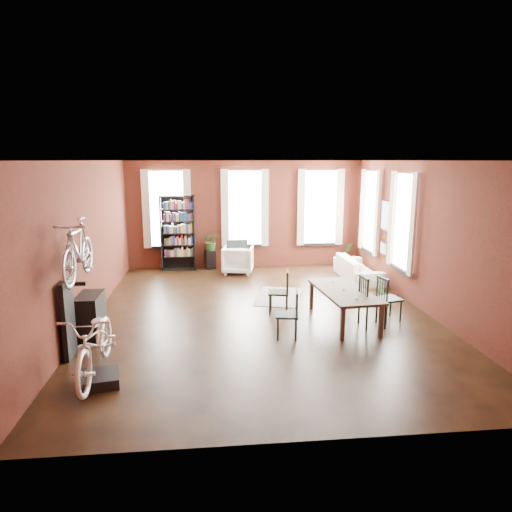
{
  "coord_description": "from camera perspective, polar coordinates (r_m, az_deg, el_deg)",
  "views": [
    {
      "loc": [
        -1.05,
        -9.16,
        3.21
      ],
      "look_at": [
        -0.06,
        0.6,
        1.14
      ],
      "focal_mm": 32.0,
      "sensor_mm": 36.0,
      "label": 1
    }
  ],
  "objects": [
    {
      "name": "dining_chair_c",
      "position": [
        9.21,
        14.36,
        -5.53
      ],
      "size": [
        0.5,
        0.5,
        1.01
      ],
      "primitive_type": "cube",
      "rotation": [
        0.0,
        0.0,
        1.65
      ],
      "color": "black",
      "rests_on": "ground"
    },
    {
      "name": "bicycle_hung",
      "position": [
        7.73,
        -21.53,
        3.07
      ],
      "size": [
        0.47,
        1.0,
        1.66
      ],
      "primitive_type": "imported",
      "color": "#A5A8AD",
      "rests_on": "bike_wall_rack"
    },
    {
      "name": "dining_chair_b",
      "position": [
        9.7,
        2.85,
        -4.53
      ],
      "size": [
        0.51,
        0.51,
        0.93
      ],
      "primitive_type": "cube",
      "rotation": [
        0.0,
        0.0,
        -1.77
      ],
      "color": "black",
      "rests_on": "ground"
    },
    {
      "name": "dining_table",
      "position": [
        9.37,
        10.85,
        -6.19
      ],
      "size": [
        1.06,
        2.03,
        0.67
      ],
      "primitive_type": "cube",
      "rotation": [
        0.0,
        0.0,
        0.09
      ],
      "color": "#47382A",
      "rests_on": "ground"
    },
    {
      "name": "striped_rug",
      "position": [
        10.97,
        2.89,
        -5.09
      ],
      "size": [
        1.4,
        1.81,
        0.01
      ],
      "primitive_type": "cube",
      "rotation": [
        0.0,
        0.0,
        -0.27
      ],
      "color": "black",
      "rests_on": "ground"
    },
    {
      "name": "bookshelf",
      "position": [
        13.66,
        -9.74,
        2.85
      ],
      "size": [
        1.0,
        0.32,
        2.2
      ],
      "primitive_type": "cube",
      "color": "black",
      "rests_on": "ground"
    },
    {
      "name": "console_table",
      "position": [
        9.01,
        -19.97,
        -7.01
      ],
      "size": [
        0.4,
        0.8,
        0.8
      ],
      "primitive_type": "cube",
      "color": "black",
      "rests_on": "ground"
    },
    {
      "name": "room",
      "position": [
        9.92,
        1.76,
        5.7
      ],
      "size": [
        9.0,
        9.04,
        3.22
      ],
      "color": "black",
      "rests_on": "ground"
    },
    {
      "name": "dining_chair_d",
      "position": [
        9.68,
        16.31,
        -5.13
      ],
      "size": [
        0.51,
        0.51,
        0.91
      ],
      "primitive_type": "cube",
      "rotation": [
        0.0,
        0.0,
        1.81
      ],
      "color": "#173231",
      "rests_on": "ground"
    },
    {
      "name": "bicycle_floor",
      "position": [
        6.85,
        -19.67,
        -6.61
      ],
      "size": [
        0.67,
        1.01,
        1.91
      ],
      "primitive_type": "imported",
      "rotation": [
        0.0,
        0.0,
        0.0
      ],
      "color": "silver",
      "rests_on": "bike_trainer"
    },
    {
      "name": "plant_small",
      "position": [
        10.91,
        15.25,
        -5.22
      ],
      "size": [
        0.33,
        0.46,
        0.15
      ],
      "primitive_type": "imported",
      "rotation": [
        0.0,
        0.0,
        0.29
      ],
      "color": "#326026",
      "rests_on": "ground"
    },
    {
      "name": "plant_by_sofa",
      "position": [
        14.43,
        11.25,
        -0.52
      ],
      "size": [
        0.51,
        0.79,
        0.33
      ],
      "primitive_type": "imported",
      "rotation": [
        0.0,
        0.0,
        0.16
      ],
      "color": "#2E5321",
      "rests_on": "ground"
    },
    {
      "name": "white_armchair",
      "position": [
        13.15,
        -2.28,
        -0.3
      ],
      "size": [
        0.96,
        0.92,
        0.86
      ],
      "primitive_type": "imported",
      "rotation": [
        0.0,
        0.0,
        2.96
      ],
      "color": "white",
      "rests_on": "ground"
    },
    {
      "name": "plant_stand",
      "position": [
        13.78,
        -5.74,
        -0.43
      ],
      "size": [
        0.34,
        0.34,
        0.56
      ],
      "primitive_type": "cube",
      "rotation": [
        0.0,
        0.0,
        0.25
      ],
      "color": "black",
      "rests_on": "ground"
    },
    {
      "name": "bike_trainer",
      "position": [
        7.25,
        -18.95,
        -14.35
      ],
      "size": [
        0.64,
        0.64,
        0.16
      ],
      "primitive_type": "cube",
      "rotation": [
        0.0,
        0.0,
        0.19
      ],
      "color": "black",
      "rests_on": "ground"
    },
    {
      "name": "bike_wall_rack",
      "position": [
        8.14,
        -22.44,
        -7.35
      ],
      "size": [
        0.16,
        0.6,
        1.3
      ],
      "primitive_type": "cube",
      "color": "black",
      "rests_on": "ground"
    },
    {
      "name": "cream_sofa",
      "position": [
        12.74,
        12.65,
        -1.1
      ],
      "size": [
        0.61,
        2.08,
        0.81
      ],
      "primitive_type": "imported",
      "rotation": [
        0.0,
        0.0,
        1.57
      ],
      "color": "beige",
      "rests_on": "ground"
    },
    {
      "name": "dining_chair_a",
      "position": [
        8.42,
        3.9,
        -7.32
      ],
      "size": [
        0.47,
        0.47,
        0.88
      ],
      "primitive_type": "cube",
      "rotation": [
        0.0,
        0.0,
        -1.74
      ],
      "color": "#1A393A",
      "rests_on": "ground"
    },
    {
      "name": "plant_on_stand",
      "position": [
        13.64,
        -5.64,
        1.64
      ],
      "size": [
        0.65,
        0.69,
        0.46
      ],
      "primitive_type": "imported",
      "rotation": [
        0.0,
        0.0,
        0.23
      ],
      "color": "#285020",
      "rests_on": "plant_stand"
    }
  ]
}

